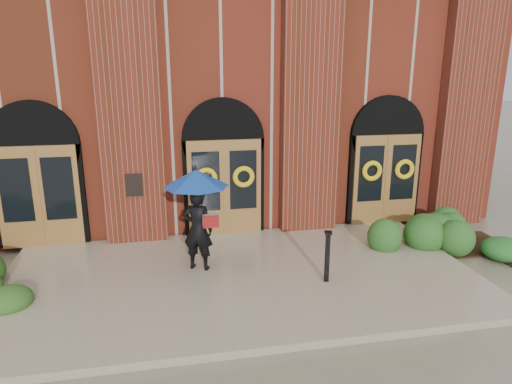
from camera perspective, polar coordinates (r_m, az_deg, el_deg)
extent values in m
plane|color=gray|center=(9.82, -1.71, -11.45)|extent=(90.00, 90.00, 0.00)
cube|color=tan|center=(9.92, -1.86, -10.67)|extent=(10.00, 5.30, 0.15)
cube|color=maroon|center=(17.63, -6.71, 12.30)|extent=(16.00, 12.00, 7.00)
cube|color=black|center=(11.49, -15.00, 0.85)|extent=(0.40, 0.05, 0.55)
cube|color=maroon|center=(11.44, -15.58, 10.18)|extent=(1.50, 0.45, 7.00)
cube|color=maroon|center=(11.98, 6.79, 10.84)|extent=(1.50, 0.45, 7.00)
cube|color=maroon|center=(14.03, 24.87, 10.21)|extent=(1.50, 0.45, 7.00)
cube|color=olive|center=(12.15, -25.48, -0.58)|extent=(1.90, 0.10, 2.50)
cylinder|color=black|center=(12.04, -26.01, 5.33)|extent=(2.10, 0.22, 2.10)
cube|color=olive|center=(11.84, -3.94, 0.53)|extent=(1.90, 0.10, 2.50)
cylinder|color=black|center=(11.72, -4.14, 6.62)|extent=(2.10, 0.22, 2.10)
cube|color=olive|center=(13.16, 15.89, 1.49)|extent=(1.90, 0.10, 2.50)
cylinder|color=black|center=(13.05, 16.02, 6.97)|extent=(2.10, 0.22, 2.10)
torus|color=yellow|center=(11.60, -6.24, 1.69)|extent=(0.57, 0.13, 0.57)
torus|color=yellow|center=(11.72, -1.56, 1.92)|extent=(0.57, 0.13, 0.57)
torus|color=yellow|center=(12.78, 14.31, 2.58)|extent=(0.57, 0.13, 0.57)
torus|color=yellow|center=(13.21, 18.08, 2.71)|extent=(0.57, 0.13, 0.57)
imported|color=black|center=(9.92, -7.28, -4.68)|extent=(0.77, 0.66, 1.80)
cone|color=#123F92|center=(9.59, -7.51, 1.74)|extent=(1.83, 1.83, 0.36)
cylinder|color=black|center=(9.67, -7.10, -1.08)|extent=(0.02, 0.02, 0.60)
cube|color=#B3B6B9|center=(9.72, -5.71, -3.55)|extent=(0.38, 0.29, 0.26)
cube|color=maroon|center=(9.63, -5.66, -3.73)|extent=(0.32, 0.15, 0.26)
cube|color=black|center=(9.51, 8.88, -8.10)|extent=(0.11, 0.11, 1.04)
cube|color=black|center=(9.31, 9.02, -5.04)|extent=(0.18, 0.18, 0.04)
ellipsoid|color=#25521D|center=(12.39, 21.93, -4.66)|extent=(3.26, 1.31, 0.84)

